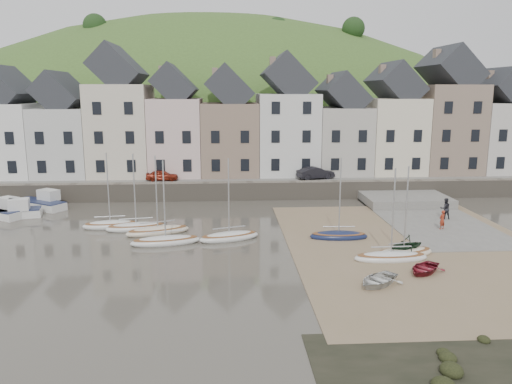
{
  "coord_description": "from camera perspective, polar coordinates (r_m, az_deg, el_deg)",
  "views": [
    {
      "loc": [
        -2.3,
        -32.82,
        10.9
      ],
      "look_at": [
        0.0,
        6.0,
        3.0
      ],
      "focal_mm": 35.2,
      "sensor_mm": 36.0,
      "label": 1
    }
  ],
  "objects": [
    {
      "name": "person_dark",
      "position": [
        45.63,
        20.71,
        -1.77
      ],
      "size": [
        0.89,
        0.69,
        1.81
      ],
      "primitive_type": "imported",
      "rotation": [
        0.0,
        0.0,
        3.15
      ],
      "color": "black",
      "rests_on": "slipway"
    },
    {
      "name": "person_red",
      "position": [
        42.23,
        20.4,
        -2.98
      ],
      "size": [
        0.66,
        0.58,
        1.52
      ],
      "primitive_type": "imported",
      "rotation": [
        0.0,
        0.0,
        3.63
      ],
      "color": "maroon",
      "rests_on": "slipway"
    },
    {
      "name": "sailboat_2",
      "position": [
        39.59,
        -11.09,
        -4.32
      ],
      "size": [
        5.17,
        3.05,
        6.32
      ],
      "color": "beige",
      "rests_on": "ground"
    },
    {
      "name": "rowboat_white",
      "position": [
        29.65,
        13.66,
        -9.67
      ],
      "size": [
        3.63,
        3.53,
        0.61
      ],
      "primitive_type": "imported",
      "rotation": [
        0.0,
        0.0,
        -0.87
      ],
      "color": "silver",
      "rests_on": "beach"
    },
    {
      "name": "rowboat_red",
      "position": [
        32.3,
        18.55,
        -8.22
      ],
      "size": [
        3.3,
        3.29,
        0.56
      ],
      "primitive_type": "imported",
      "rotation": [
        0.0,
        0.0,
        -0.8
      ],
      "color": "maroon",
      "rests_on": "beach"
    },
    {
      "name": "sailboat_0",
      "position": [
        41.01,
        -13.45,
        -3.88
      ],
      "size": [
        4.95,
        2.31,
        6.32
      ],
      "color": "silver",
      "rests_on": "ground"
    },
    {
      "name": "motorboat_1",
      "position": [
        48.44,
        -25.8,
        -1.98
      ],
      "size": [
        4.95,
        2.78,
        1.7
      ],
      "color": "silver",
      "rests_on": "ground"
    },
    {
      "name": "rowboat_green",
      "position": [
        35.23,
        16.7,
        -5.78
      ],
      "size": [
        3.21,
        3.0,
        1.36
      ],
      "primitive_type": "imported",
      "rotation": [
        0.0,
        0.0,
        -1.21
      ],
      "color": "black",
      "rests_on": "beach"
    },
    {
      "name": "hillside",
      "position": [
        97.25,
        -4.85,
        -5.84
      ],
      "size": [
        134.4,
        84.0,
        84.0
      ],
      "color": "#3F5D25",
      "rests_on": "ground"
    },
    {
      "name": "sailboat_3",
      "position": [
        36.91,
        -10.23,
        -5.46
      ],
      "size": [
        5.23,
        2.43,
        6.32
      ],
      "color": "silver",
      "rests_on": "ground"
    },
    {
      "name": "motorboat_0",
      "position": [
        49.17,
        -26.87,
        -1.89
      ],
      "size": [
        4.76,
        3.78,
        1.7
      ],
      "color": "silver",
      "rests_on": "ground"
    },
    {
      "name": "seawall",
      "position": [
        50.86,
        -0.73,
        0.15
      ],
      "size": [
        70.0,
        1.2,
        1.8
      ],
      "primitive_type": "cube",
      "color": "slate",
      "rests_on": "ground"
    },
    {
      "name": "ground",
      "position": [
        34.66,
        0.59,
        -6.85
      ],
      "size": [
        160.0,
        160.0,
        0.0
      ],
      "primitive_type": "plane",
      "color": "#464037",
      "rests_on": "ground"
    },
    {
      "name": "sailboat_1",
      "position": [
        42.19,
        -16.23,
        -3.59
      ],
      "size": [
        4.51,
        2.06,
        6.32
      ],
      "color": "silver",
      "rests_on": "ground"
    },
    {
      "name": "car_right",
      "position": [
        53.87,
        6.78,
        2.17
      ],
      "size": [
        4.23,
        2.41,
        1.32
      ],
      "primitive_type": "imported",
      "rotation": [
        0.0,
        0.0,
        1.84
      ],
      "color": "black",
      "rests_on": "quay_street"
    },
    {
      "name": "sailboat_6",
      "position": [
        34.06,
        15.06,
        -7.13
      ],
      "size": [
        4.91,
        1.61,
        6.32
      ],
      "color": "silver",
      "rests_on": "ground"
    },
    {
      "name": "beach",
      "position": [
        37.04,
        17.93,
        -6.16
      ],
      "size": [
        18.0,
        26.0,
        0.06
      ],
      "primitive_type": "cube",
      "color": "#7F6C4D",
      "rests_on": "ground"
    },
    {
      "name": "shore_rocks",
      "position": [
        23.72,
        26.8,
        -16.87
      ],
      "size": [
        14.0,
        6.09,
        0.71
      ],
      "color": "black",
      "rests_on": "ground"
    },
    {
      "name": "slipway",
      "position": [
        45.64,
        19.02,
        -2.9
      ],
      "size": [
        8.0,
        18.0,
        0.12
      ],
      "primitive_type": "cube",
      "color": "slate",
      "rests_on": "ground"
    },
    {
      "name": "quay_street",
      "position": [
        54.18,
        -0.91,
        1.55
      ],
      "size": [
        70.0,
        7.0,
        0.1
      ],
      "primitive_type": "cube",
      "color": "slate",
      "rests_on": "quay_land"
    },
    {
      "name": "sailboat_5",
      "position": [
        38.07,
        9.38,
        -4.9
      ],
      "size": [
        4.4,
        1.72,
        6.32
      ],
      "color": "#151F43",
      "rests_on": "ground"
    },
    {
      "name": "motorboat_2",
      "position": [
        51.27,
        -23.13,
        -1.06
      ],
      "size": [
        5.51,
        4.37,
        1.7
      ],
      "color": "silver",
      "rests_on": "ground"
    },
    {
      "name": "car_left",
      "position": [
        53.47,
        -10.63,
        1.88
      ],
      "size": [
        3.34,
        1.39,
        1.13
      ],
      "primitive_type": "imported",
      "rotation": [
        0.0,
        0.0,
        1.59
      ],
      "color": "maroon",
      "rests_on": "quay_street"
    },
    {
      "name": "quay_land",
      "position": [
        65.65,
        -1.34,
        2.59
      ],
      "size": [
        90.0,
        30.0,
        1.5
      ],
      "primitive_type": "cube",
      "color": "#3F5D25",
      "rests_on": "ground"
    },
    {
      "name": "sailboat_4",
      "position": [
        37.4,
        -3.07,
        -5.06
      ],
      "size": [
        4.85,
        2.88,
        6.32
      ],
      "color": "silver",
      "rests_on": "ground"
    },
    {
      "name": "sailboat_7",
      "position": [
        35.14,
        16.43,
        -6.62
      ],
      "size": [
        4.56,
        2.49,
        6.32
      ],
      "color": "beige",
      "rests_on": "ground"
    },
    {
      "name": "townhouse_terrace",
      "position": [
        57.08,
        0.7,
        7.89
      ],
      "size": [
        61.05,
        8.0,
        13.93
      ],
      "color": "white",
      "rests_on": "quay_land"
    }
  ]
}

